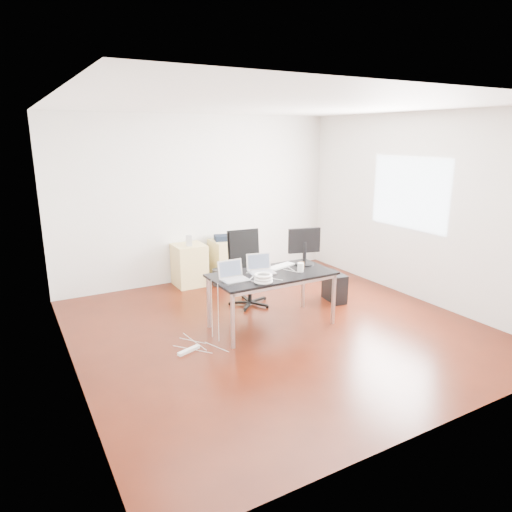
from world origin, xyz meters
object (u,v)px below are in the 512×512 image
filing_cabinet_left (189,265)px  pc_tower (334,287)px  filing_cabinet_right (226,260)px  desk (272,277)px  office_chair (248,264)px

filing_cabinet_left → pc_tower: (1.65, -1.81, -0.13)m
filing_cabinet_left → filing_cabinet_right: 0.69m
desk → office_chair: (0.13, 0.91, -0.07)m
pc_tower → filing_cabinet_right: bearing=126.1°
desk → filing_cabinet_right: (0.37, 2.15, -0.33)m
office_chair → pc_tower: (1.20, -0.57, -0.39)m
pc_tower → office_chair: bearing=162.8°
desk → pc_tower: (1.33, 0.34, -0.46)m
office_chair → filing_cabinet_left: size_ratio=1.54×
filing_cabinet_left → filing_cabinet_right: bearing=0.0°
desk → office_chair: size_ratio=1.48×
desk → pc_tower: desk is taller
filing_cabinet_left → filing_cabinet_right: (0.69, 0.00, 0.00)m
office_chair → pc_tower: office_chair is taller
filing_cabinet_left → pc_tower: size_ratio=1.56×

